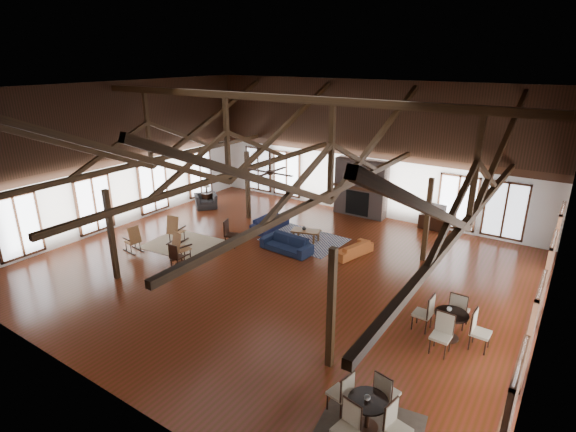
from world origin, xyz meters
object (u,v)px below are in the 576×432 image
Objects in this scene: sofa_navy_left at (270,223)px; coffee_table at (306,231)px; sofa_navy_front at (286,244)px; cafe_table_far at (451,321)px; armchair at (206,201)px; cafe_table_near at (368,409)px; sofa_orange at (352,249)px; tv_console at (434,222)px.

sofa_navy_left is 1.52× the size of coffee_table.
coffee_table is at bearing -95.19° from sofa_navy_left.
coffee_table is (0.05, 1.31, 0.08)m from sofa_navy_front.
armchair is at bearing 161.15° from cafe_table_far.
sofa_navy_front is 8.68m from cafe_table_near.
sofa_navy_left is at bearing -80.78° from sofa_orange.
sofa_navy_left is 1.93m from coffee_table.
cafe_table_far reaches higher than coffee_table.
tv_console is at bearing -33.72° from armchair.
cafe_table_near is at bearing 43.67° from sofa_orange.
armchair is at bearing -81.47° from sofa_orange.
cafe_table_near is at bearing -133.00° from sofa_navy_left.
cafe_table_far is 1.64× the size of tv_console.
sofa_navy_left is 9.28m from cafe_table_far.
cafe_table_far is at bearing 68.71° from sofa_orange.
sofa_navy_front is 1.07× the size of cafe_table_near.
armchair reaches higher than coffee_table.
cafe_table_near is (6.02, -7.51, 0.11)m from coffee_table.
sofa_navy_left is 6.93m from tv_console.
cafe_table_far is (0.54, 3.96, 0.04)m from cafe_table_near.
sofa_navy_left reaches higher than coffee_table.
sofa_orange is at bearing -58.73° from armchair.
cafe_table_near is at bearing -67.44° from coffee_table.
cafe_table_far is 8.05m from tv_console.
sofa_navy_left is (-1.87, 1.53, -0.02)m from sofa_navy_front.
sofa_navy_front is 1.18× the size of sofa_orange.
coffee_table is at bearing -58.97° from armchair.
armchair reaches higher than tv_console.
sofa_navy_left is 0.94× the size of cafe_table_far.
sofa_navy_left is 11.08m from cafe_table_near.
sofa_navy_front reaches higher than sofa_navy_left.
tv_console is (10.02, 3.24, -0.03)m from armchair.
sofa_navy_front reaches higher than coffee_table.
sofa_orange is 1.39× the size of coffee_table.
armchair is at bearing 165.38° from sofa_navy_front.
sofa_orange is 2.16m from coffee_table.
tv_console is at bearing 173.64° from sofa_orange.
sofa_navy_left is 1.09× the size of sofa_orange.
cafe_table_near is 1.55× the size of tv_console.
cafe_table_near reaches higher than sofa_orange.
sofa_orange is 0.86× the size of cafe_table_far.
sofa_navy_front is at bearing -108.43° from coffee_table.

